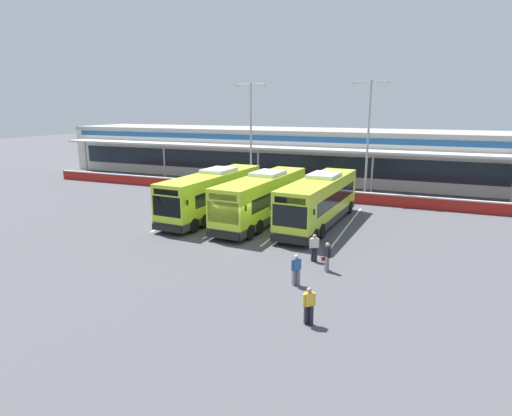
{
  "coord_description": "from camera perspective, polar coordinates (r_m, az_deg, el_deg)",
  "views": [
    {
      "loc": [
        11.78,
        -24.46,
        8.66
      ],
      "look_at": [
        0.35,
        3.0,
        1.6
      ],
      "focal_mm": 29.96,
      "sensor_mm": 36.0,
      "label": 1
    }
  ],
  "objects": [
    {
      "name": "pedestrian_with_handbag",
      "position": [
        23.36,
        9.46,
        -6.35
      ],
      "size": [
        0.6,
        0.54,
        1.62
      ],
      "color": "slate",
      "rests_on": "ground"
    },
    {
      "name": "bay_stripe_centre",
      "position": [
        32.13,
        11.96,
        -2.57
      ],
      "size": [
        0.14,
        13.0,
        0.01
      ],
      "primitive_type": "cube",
      "color": "silver",
      "rests_on": "ground"
    },
    {
      "name": "coach_bus_leftmost",
      "position": [
        34.49,
        -5.74,
        1.79
      ],
      "size": [
        3.48,
        12.28,
        3.78
      ],
      "color": "#B7DB2D",
      "rests_on": "ground"
    },
    {
      "name": "red_barrier_wall",
      "position": [
        41.5,
        5.68,
        2.02
      ],
      "size": [
        60.0,
        0.4,
        1.1
      ],
      "color": "maroon",
      "rests_on": "ground"
    },
    {
      "name": "bay_stripe_far_west",
      "position": [
        36.46,
        -7.85,
        -0.51
      ],
      "size": [
        0.14,
        13.0,
        0.01
      ],
      "primitive_type": "cube",
      "color": "silver",
      "rests_on": "ground"
    },
    {
      "name": "lamp_post_west",
      "position": [
        44.5,
        -0.69,
        10.3
      ],
      "size": [
        3.24,
        0.28,
        11.0
      ],
      "color": "#9E9EA3",
      "rests_on": "ground"
    },
    {
      "name": "terminal_building",
      "position": [
        53.0,
        9.71,
        7.05
      ],
      "size": [
        70.0,
        13.0,
        6.0
      ],
      "color": "beige",
      "rests_on": "ground"
    },
    {
      "name": "pedestrian_child",
      "position": [
        21.36,
        5.38,
        -8.09
      ],
      "size": [
        0.42,
        0.47,
        1.62
      ],
      "color": "slate",
      "rests_on": "ground"
    },
    {
      "name": "coach_bus_centre",
      "position": [
        32.11,
        8.45,
        0.84
      ],
      "size": [
        3.48,
        12.28,
        3.78
      ],
      "color": "#B7DB2D",
      "rests_on": "ground"
    },
    {
      "name": "bay_stripe_west",
      "position": [
        34.57,
        -1.83,
        -1.15
      ],
      "size": [
        0.14,
        13.0,
        0.01
      ],
      "primitive_type": "cube",
      "color": "silver",
      "rests_on": "ground"
    },
    {
      "name": "pedestrian_near_bin",
      "position": [
        17.81,
        7.07,
        -12.68
      ],
      "size": [
        0.48,
        0.41,
        1.62
      ],
      "color": "black",
      "rests_on": "ground"
    },
    {
      "name": "pedestrian_in_dark_coat",
      "position": [
        24.68,
        7.79,
        -5.16
      ],
      "size": [
        0.52,
        0.35,
        1.62
      ],
      "color": "black",
      "rests_on": "ground"
    },
    {
      "name": "ground_plane",
      "position": [
        28.49,
        -2.97,
        -4.36
      ],
      "size": [
        200.0,
        200.0,
        0.0
      ],
      "primitive_type": "plane",
      "color": "#4C4C51"
    },
    {
      "name": "coach_bus_left_centre",
      "position": [
        32.72,
        0.89,
        1.23
      ],
      "size": [
        3.48,
        12.28,
        3.78
      ],
      "color": "#B7DB2D",
      "rests_on": "ground"
    },
    {
      "name": "bay_stripe_mid_west",
      "position": [
        33.11,
        4.81,
        -1.85
      ],
      "size": [
        0.14,
        13.0,
        0.01
      ],
      "primitive_type": "cube",
      "color": "silver",
      "rests_on": "ground"
    },
    {
      "name": "lamp_post_centre",
      "position": [
        41.06,
        14.76,
        9.61
      ],
      "size": [
        3.24,
        0.28,
        11.0
      ],
      "color": "#9E9EA3",
      "rests_on": "ground"
    }
  ]
}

